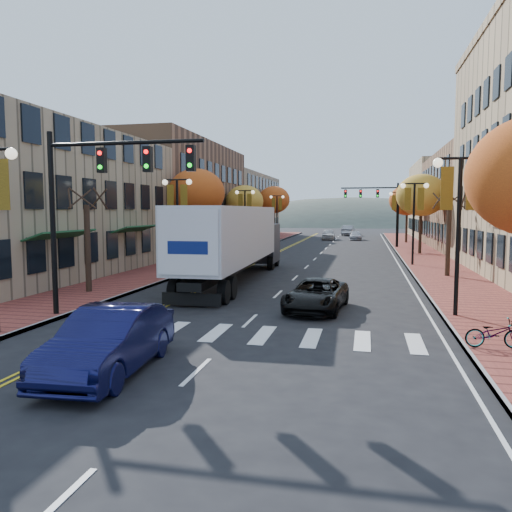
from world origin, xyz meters
The scene contains 30 objects.
ground centered at (0.00, 0.00, 0.00)m, with size 200.00×200.00×0.00m, color black.
sidewalk_left centered at (-9.00, 32.50, 0.07)m, with size 4.00×85.00×0.15m, color brown.
sidewalk_right centered at (9.00, 32.50, 0.07)m, with size 4.00×85.00×0.15m, color brown.
building_left_near centered at (-17.00, 13.00, 4.50)m, with size 12.00×22.00×9.00m, color #9E8966.
building_left_mid centered at (-17.00, 36.00, 5.50)m, with size 12.00×24.00×11.00m, color brown.
building_left_far centered at (-17.00, 61.00, 4.75)m, with size 12.00×26.00×9.50m, color #9E8966.
building_right_mid centered at (18.50, 42.00, 5.00)m, with size 15.00×24.00×10.00m, color brown.
building_right_far centered at (18.50, 64.00, 5.50)m, with size 15.00×20.00×11.00m, color #9E8966.
tree_left_a centered at (-9.00, 8.00, 2.25)m, with size 0.28×0.28×4.20m.
tree_left_b centered at (-9.00, 24.00, 5.45)m, with size 4.48×4.48×7.21m.
tree_left_c centered at (-9.00, 40.00, 5.05)m, with size 4.16×4.16×6.69m.
tree_left_d centered at (-9.00, 58.00, 5.60)m, with size 4.61×4.61×7.42m.
tree_right_b centered at (9.00, 18.00, 2.25)m, with size 0.28×0.28×4.20m.
tree_right_c centered at (9.00, 34.00, 5.45)m, with size 4.48×4.48×7.21m.
tree_right_d centered at (9.00, 50.00, 5.29)m, with size 4.35×4.35×7.00m.
lamp_left_b centered at (-7.50, 16.00, 4.29)m, with size 1.96×0.36×6.05m.
lamp_left_c centered at (-7.50, 34.00, 4.29)m, with size 1.96×0.36×6.05m.
lamp_left_d centered at (-7.50, 52.00, 4.29)m, with size 1.96×0.36×6.05m.
lamp_right_a centered at (7.50, 6.00, 4.29)m, with size 1.96×0.36×6.05m.
lamp_right_b centered at (7.50, 24.00, 4.29)m, with size 1.96×0.36×6.05m.
lamp_right_c centered at (7.50, 42.00, 4.29)m, with size 1.96×0.36×6.05m.
traffic_mast_near centered at (-5.48, 3.00, 4.92)m, with size 6.10×0.35×7.00m.
traffic_mast_far centered at (5.48, 42.00, 4.92)m, with size 6.10×0.34×7.00m.
semi_truck centered at (-3.17, 13.84, 2.51)m, with size 3.21×17.23×4.29m.
navy_sedan centered at (-2.09, -2.55, 0.83)m, with size 1.75×5.01×1.65m, color #0D0E35.
black_suv centered at (2.21, 6.50, 0.64)m, with size 2.14×4.63×1.29m, color black.
car_far_white centered at (-0.91, 55.87, 0.75)m, with size 1.77×4.39×1.50m, color silver.
car_far_silver centered at (2.76, 56.25, 0.59)m, with size 1.64×4.03×1.17m, color #ACABB2.
car_far_oncoming centered at (1.34, 68.70, 0.81)m, with size 1.72×4.94×1.63m, color #9A9BA1.
bicycle centered at (7.80, 1.45, 0.57)m, with size 0.56×1.62×0.85m, color gray.
Camera 1 is at (4.14, -13.72, 4.10)m, focal length 35.00 mm.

